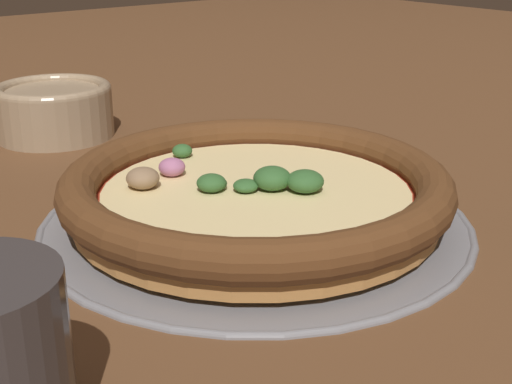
# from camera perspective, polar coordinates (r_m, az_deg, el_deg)

# --- Properties ---
(ground_plane) EXTENTS (3.00, 3.00, 0.00)m
(ground_plane) POSITION_cam_1_polar(r_m,az_deg,el_deg) (0.59, 0.00, -2.50)
(ground_plane) COLOR brown
(pizza_tray) EXTENTS (0.36, 0.36, 0.01)m
(pizza_tray) POSITION_cam_1_polar(r_m,az_deg,el_deg) (0.59, 0.00, -2.15)
(pizza_tray) COLOR gray
(pizza_tray) RESTS_ON ground_plane
(pizza) EXTENTS (0.32, 0.32, 0.04)m
(pizza) POSITION_cam_1_polar(r_m,az_deg,el_deg) (0.58, -0.03, 0.16)
(pizza) COLOR #BC7F42
(pizza) RESTS_ON pizza_tray
(bowl_far) EXTENTS (0.13, 0.13, 0.06)m
(bowl_far) POSITION_cam_1_polar(r_m,az_deg,el_deg) (0.86, -15.85, 6.44)
(bowl_far) COLOR #9E8466
(bowl_far) RESTS_ON ground_plane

